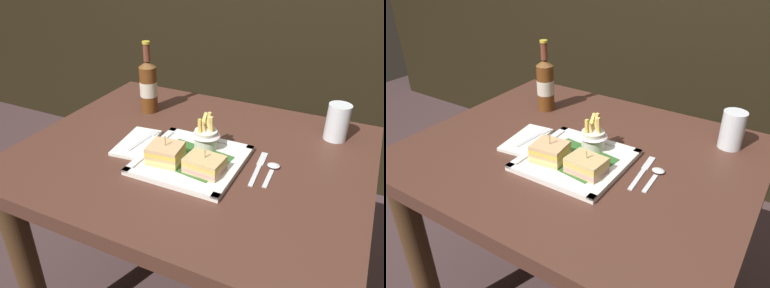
# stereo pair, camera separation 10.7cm
# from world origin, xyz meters

# --- Properties ---
(dining_table) EXTENTS (1.00, 0.83, 0.73)m
(dining_table) POSITION_xyz_m (0.00, 0.00, 0.59)
(dining_table) COLOR #4A2A20
(dining_table) RESTS_ON ground_plane
(square_plate) EXTENTS (0.28, 0.28, 0.02)m
(square_plate) POSITION_xyz_m (0.03, -0.06, 0.74)
(square_plate) COLOR white
(square_plate) RESTS_ON dining_table
(sandwich_half_left) EXTENTS (0.10, 0.09, 0.08)m
(sandwich_half_left) POSITION_xyz_m (-0.03, -0.10, 0.77)
(sandwich_half_left) COLOR tan
(sandwich_half_left) RESTS_ON square_plate
(sandwich_half_right) EXTENTS (0.10, 0.08, 0.07)m
(sandwich_half_right) POSITION_xyz_m (0.08, -0.10, 0.76)
(sandwich_half_right) COLOR tan
(sandwich_half_right) RESTS_ON square_plate
(fries_cup) EXTENTS (0.08, 0.08, 0.11)m
(fries_cup) POSITION_xyz_m (0.03, 0.02, 0.78)
(fries_cup) COLOR silver
(fries_cup) RESTS_ON square_plate
(beer_bottle) EXTENTS (0.06, 0.06, 0.25)m
(beer_bottle) POSITION_xyz_m (-0.26, 0.19, 0.83)
(beer_bottle) COLOR brown
(beer_bottle) RESTS_ON dining_table
(water_glass) EXTENTS (0.07, 0.07, 0.11)m
(water_glass) POSITION_xyz_m (0.37, 0.26, 0.78)
(water_glass) COLOR silver
(water_glass) RESTS_ON dining_table
(folded_napkin) EXTENTS (0.11, 0.19, 0.01)m
(folded_napkin) POSITION_xyz_m (-0.17, -0.04, 0.74)
(folded_napkin) COLOR white
(folded_napkin) RESTS_ON dining_table
(fork) EXTENTS (0.03, 0.15, 0.00)m
(fork) POSITION_xyz_m (-0.15, -0.02, 0.74)
(fork) COLOR silver
(fork) RESTS_ON dining_table
(knife) EXTENTS (0.03, 0.18, 0.00)m
(knife) POSITION_xyz_m (0.20, -0.00, 0.73)
(knife) COLOR silver
(knife) RESTS_ON dining_table
(spoon) EXTENTS (0.03, 0.12, 0.01)m
(spoon) POSITION_xyz_m (0.24, -0.00, 0.74)
(spoon) COLOR silver
(spoon) RESTS_ON dining_table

